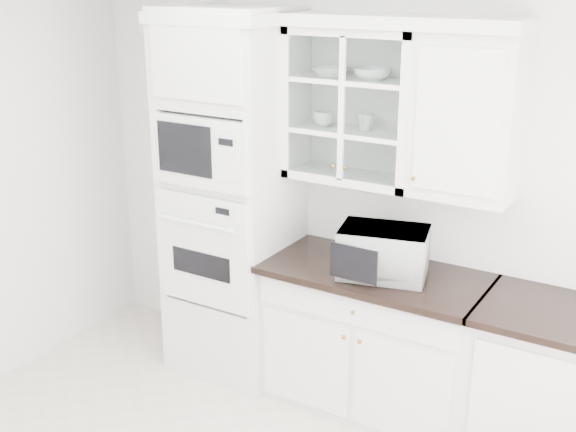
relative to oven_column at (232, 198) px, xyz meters
The scene contains 12 objects.
room_shell 1.37m from the oven_column, 52.79° to the right, with size 4.00×3.50×2.70m.
oven_column is the anchor object (origin of this frame).
base_cabinet_run 1.27m from the oven_column, ahead, with size 1.32×0.67×0.92m.
extra_base_cabinet 2.16m from the oven_column, ahead, with size 0.72×0.67×0.92m.
upper_cabinet_glass 1.03m from the oven_column, 12.10° to the left, with size 0.80×0.33×0.90m.
upper_cabinet_solid 1.60m from the oven_column, ahead, with size 0.55×0.33×0.90m, color white.
crown_molding 1.33m from the oven_column, 11.90° to the left, with size 2.14×0.38×0.07m, color white.
countertop_microwave 1.10m from the oven_column, ahead, with size 0.50×0.41×0.29m, color white.
bowl_a 1.06m from the oven_column, 13.31° to the left, with size 0.22×0.22×0.05m, color white.
bowl_b 1.24m from the oven_column, ahead, with size 0.21×0.21×0.07m, color white.
cup_a 0.82m from the oven_column, 14.17° to the left, with size 0.11×0.11×0.09m, color white.
cup_b 1.03m from the oven_column, 11.76° to the left, with size 0.10×0.10×0.10m, color white.
Camera 1 is at (1.88, -2.20, 2.59)m, focal length 45.00 mm.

